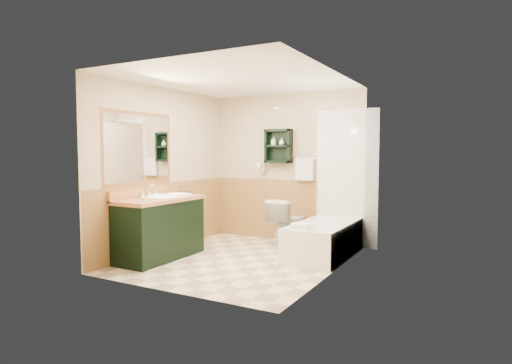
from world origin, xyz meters
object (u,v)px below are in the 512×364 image
object	(u,v)px
bathtub	(324,239)
vanity_book	(177,186)
toilet	(288,222)
soap_bottle_b	(282,142)
soap_bottle_a	(274,143)
wall_shelf	(278,146)
hair_dryer	(263,167)
vanity	(160,228)

from	to	relation	value
bathtub	vanity_book	world-z (taller)	vanity_book
bathtub	toilet	bearing A→B (deg)	148.49
toilet	soap_bottle_b	xyz separation A→B (m)	(-0.21, 0.20, 1.26)
vanity_book	soap_bottle_a	bearing A→B (deg)	26.12
wall_shelf	soap_bottle_b	bearing A→B (deg)	-4.46
wall_shelf	bathtub	size ratio (longest dim) A/B	0.37
hair_dryer	soap_bottle_b	bearing A→B (deg)	-4.71
vanity	bathtub	distance (m)	2.27
vanity	toilet	world-z (taller)	vanity
soap_bottle_b	toilet	bearing A→B (deg)	-43.30
hair_dryer	vanity	distance (m)	2.13
vanity_book	soap_bottle_b	world-z (taller)	soap_bottle_b
toilet	soap_bottle_b	bearing A→B (deg)	-31.82
hair_dryer	vanity_book	bearing A→B (deg)	-119.97
wall_shelf	toilet	xyz separation A→B (m)	(0.28, -0.20, -1.20)
soap_bottle_a	soap_bottle_b	world-z (taller)	soap_bottle_b
wall_shelf	soap_bottle_b	world-z (taller)	wall_shelf
toilet	vanity_book	world-z (taller)	vanity_book
hair_dryer	soap_bottle_a	bearing A→B (deg)	-7.81
toilet	soap_bottle_a	size ratio (longest dim) A/B	5.30
vanity_book	soap_bottle_b	bearing A→B (deg)	22.24
vanity	toilet	bearing A→B (deg)	54.73
bathtub	vanity	bearing A→B (deg)	-148.06
soap_bottle_b	soap_bottle_a	bearing A→B (deg)	180.00
toilet	soap_bottle_a	bearing A→B (deg)	-17.72
hair_dryer	bathtub	size ratio (longest dim) A/B	0.16
soap_bottle_a	soap_bottle_b	xyz separation A→B (m)	(0.15, 0.00, 0.01)
toilet	soap_bottle_b	world-z (taller)	soap_bottle_b
hair_dryer	toilet	xyz separation A→B (m)	(0.58, -0.23, -0.85)
toilet	bathtub	bearing A→B (deg)	159.97
hair_dryer	bathtub	distance (m)	1.78
soap_bottle_a	bathtub	bearing A→B (deg)	-30.77
vanity	wall_shelf	bearing A→B (deg)	64.31
soap_bottle_a	hair_dryer	bearing A→B (deg)	172.19
vanity_book	soap_bottle_a	size ratio (longest dim) A/B	1.77
toilet	vanity_book	xyz separation A→B (m)	(-1.34, -1.09, 0.60)
wall_shelf	soap_bottle_a	size ratio (longest dim) A/B	4.03
bathtub	toilet	size ratio (longest dim) A/B	2.08
hair_dryer	bathtub	xyz separation A→B (m)	(1.33, -0.69, -0.97)
soap_bottle_b	vanity_book	bearing A→B (deg)	-131.11
bathtub	soap_bottle_b	distance (m)	1.80
vanity	vanity_book	world-z (taller)	vanity_book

